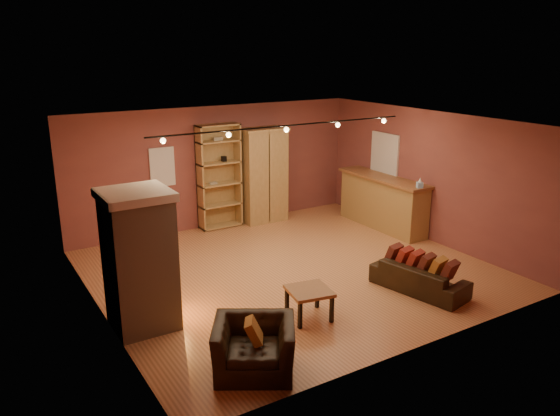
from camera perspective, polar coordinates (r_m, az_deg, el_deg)
floor at (r=10.41m, az=1.22°, el=-6.53°), size 7.00×7.00×0.00m
ceiling at (r=9.66m, az=1.32°, el=8.93°), size 7.00×7.00×0.00m
back_wall at (r=12.72m, az=-6.67°, el=4.28°), size 7.00×0.02×2.80m
left_wall at (r=8.65m, az=-18.66°, el=-2.40°), size 0.02×6.50×2.80m
right_wall at (r=12.14m, az=15.34°, el=3.21°), size 0.02×6.50×2.80m
fireplace at (r=8.32m, az=-14.41°, el=-5.28°), size 1.01×0.98×2.12m
back_window at (r=12.20m, az=-12.21°, el=4.21°), size 0.56×0.04×0.86m
bookcase at (r=12.64m, az=-6.50°, el=3.40°), size 0.99×0.38×2.42m
armoire at (r=13.01m, az=-1.75°, el=3.47°), size 1.11×0.63×2.26m
bar_counter at (r=12.87m, az=10.69°, el=0.65°), size 0.67×2.54×1.21m
tissue_box at (r=11.86m, az=14.41°, el=2.49°), size 0.14×0.14×0.21m
right_window at (r=13.04m, az=10.88°, el=5.52°), size 0.05×0.90×1.00m
loveseat at (r=9.74m, az=14.38°, el=-6.50°), size 0.83×1.73×0.72m
armchair at (r=7.24m, az=-2.74°, el=-13.50°), size 1.24×1.12×0.91m
coffee_table at (r=8.55m, az=3.06°, el=-8.92°), size 0.74×0.74×0.48m
track_rail at (r=9.84m, az=0.68°, el=8.43°), size 5.20×0.09×0.13m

